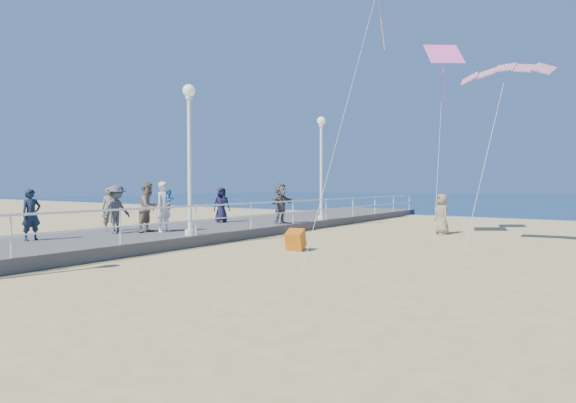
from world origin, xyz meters
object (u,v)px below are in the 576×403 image
Objects in this scene: spectator_1 at (149,207)px; beach_walker_c at (442,214)px; woman_holding_toddler at (164,207)px; box_kite at (296,242)px; spectator_6 at (110,209)px; lamp_post_mid at (189,143)px; spectator_2 at (117,209)px; spectator_0 at (31,215)px; spectator_5 at (281,203)px; lamp_post_far at (321,157)px; spectator_4 at (221,205)px; toddler_held at (170,199)px.

spectator_1 reaches higher than beach_walker_c.
woman_holding_toddler is at bearing -59.47° from spectator_1.
spectator_1 is 3.14× the size of box_kite.
woman_holding_toddler reaches higher than spectator_6.
beach_walker_c is (8.17, 9.42, -0.44)m from spectator_1.
spectator_6 is (-3.67, -0.75, -2.41)m from lamp_post_mid.
spectator_0 is at bearing 164.46° from spectator_2.
spectator_5 is 7.39m from spectator_6.
spectator_0 is at bearing -102.91° from lamp_post_far.
box_kite is (3.66, 1.28, -3.36)m from lamp_post_mid.
spectator_5 is at bearing 6.07° from spectator_6.
lamp_post_mid is 1.00× the size of lamp_post_far.
spectator_5 is at bearing -29.84° from spectator_2.
box_kite is (3.90, -4.50, -1.04)m from spectator_5.
spectator_5 reaches higher than beach_walker_c.
spectator_4 is 2.81× the size of box_kite.
spectator_1 reaches higher than spectator_6.
spectator_1 is (-0.40, -0.40, -0.02)m from woman_holding_toddler.
woman_holding_toddler reaches higher than spectator_4.
lamp_post_far reaches higher than spectator_5.
spectator_4 is at bearing -7.05° from spectator_2.
toddler_held is 2.47m from spectator_6.
beach_walker_c is at bearing 56.55° from lamp_post_mid.
spectator_0 is at bearing 164.88° from spectator_5.
lamp_post_mid is 11.42m from beach_walker_c.
woman_holding_toddler is 5.53m from box_kite.
lamp_post_mid is 5.55m from spectator_0.
box_kite is at bearing -79.53° from spectator_2.
spectator_4 is (-0.04, 8.76, 0.01)m from spectator_0.
lamp_post_mid is 3.76m from spectator_2.
spectator_1 is (0.92, 3.82, 0.11)m from spectator_0.
lamp_post_far reaches higher than woman_holding_toddler.
lamp_post_mid reaches higher than beach_walker_c.
spectator_2 reaches higher than spectator_0.
woman_holding_toddler is at bearing -86.06° from beach_walker_c.
spectator_0 reaches higher than beach_walker_c.
spectator_6 is at bearing -168.40° from lamp_post_mid.
spectator_5 is (1.83, 5.96, 0.00)m from spectator_1.
lamp_post_far is 8.99m from toddler_held.
spectator_1 is (-2.06, -0.18, -2.32)m from lamp_post_mid.
beach_walker_c is (8.81, 10.35, -0.39)m from spectator_2.
spectator_5 reaches higher than spectator_6.
box_kite is at bearing 19.32° from lamp_post_mid.
spectator_6 reaches higher than beach_walker_c.
spectator_1 is at bearing -175.01° from lamp_post_mid.
spectator_1 is at bearing 129.99° from toddler_held.
beach_walker_c is at bearing 2.30° from lamp_post_far.
box_kite is (5.32, 1.06, -1.06)m from woman_holding_toddler.
spectator_4 is 0.93× the size of beach_walker_c.
beach_walker_c is (6.11, 9.24, -2.76)m from lamp_post_mid.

